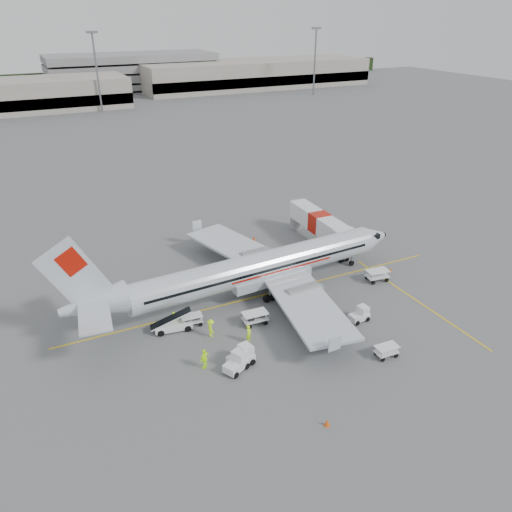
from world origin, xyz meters
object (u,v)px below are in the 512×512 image
object	(u,v)px
aircraft	(259,249)
tug_mid	(241,356)
jet_bridge	(319,229)
belt_loader	(173,318)
tug_fore	(359,314)
tug_aft	(236,362)

from	to	relation	value
aircraft	tug_mid	world-z (taller)	aircraft
aircraft	jet_bridge	size ratio (longest dim) A/B	2.36
aircraft	tug_mid	xyz separation A→B (m)	(-6.97, -10.41, -4.33)
aircraft	tug_mid	distance (m)	13.25
aircraft	belt_loader	distance (m)	11.67
tug_fore	tug_mid	xyz separation A→B (m)	(-13.33, -1.02, 0.13)
jet_bridge	tug_fore	bearing A→B (deg)	-108.75
tug_fore	tug_mid	world-z (taller)	tug_mid
jet_bridge	tug_mid	distance (m)	26.74
aircraft	tug_fore	xyz separation A→B (m)	(6.36, -9.38, -4.46)
jet_bridge	tug_aft	distance (m)	27.65
belt_loader	tug_fore	world-z (taller)	belt_loader
aircraft	tug_aft	bearing A→B (deg)	-128.15
tug_mid	tug_aft	world-z (taller)	tug_mid
tug_fore	tug_mid	distance (m)	13.37
tug_fore	tug_mid	bearing A→B (deg)	179.31
belt_loader	tug_mid	bearing A→B (deg)	-55.76
jet_bridge	aircraft	bearing A→B (deg)	-147.09
jet_bridge	tug_fore	xyz separation A→B (m)	(-6.23, -17.16, -1.35)
tug_mid	tug_aft	xyz separation A→B (m)	(-0.72, -0.56, -0.03)
tug_fore	tug_aft	xyz separation A→B (m)	(-14.05, -1.59, 0.09)
aircraft	jet_bridge	xyz separation A→B (m)	(12.60, 7.78, -3.11)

